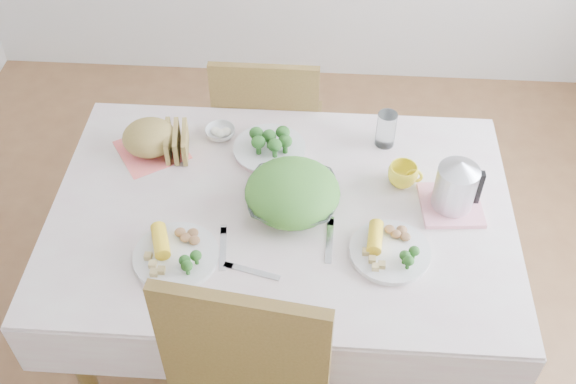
# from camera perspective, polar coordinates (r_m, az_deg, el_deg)

# --- Properties ---
(floor) EXTENTS (3.60, 3.60, 0.00)m
(floor) POSITION_cam_1_polar(r_m,az_deg,el_deg) (2.80, -0.44, -12.00)
(floor) COLOR brown
(floor) RESTS_ON ground
(dining_table) EXTENTS (1.40, 0.90, 0.75)m
(dining_table) POSITION_cam_1_polar(r_m,az_deg,el_deg) (2.49, -0.49, -7.43)
(dining_table) COLOR brown
(dining_table) RESTS_ON floor
(tablecloth) EXTENTS (1.50, 1.00, 0.01)m
(tablecloth) POSITION_cam_1_polar(r_m,az_deg,el_deg) (2.19, -0.56, -1.51)
(tablecloth) COLOR silver
(tablecloth) RESTS_ON dining_table
(chair_far) EXTENTS (0.43, 0.43, 0.95)m
(chair_far) POSITION_cam_1_polar(r_m,az_deg,el_deg) (2.91, -1.47, 5.06)
(chair_far) COLOR brown
(chair_far) RESTS_ON floor
(salad_bowl) EXTENTS (0.29, 0.29, 0.07)m
(salad_bowl) POSITION_cam_1_polar(r_m,az_deg,el_deg) (2.17, 0.38, -0.55)
(salad_bowl) COLOR white
(salad_bowl) RESTS_ON tablecloth
(dinner_plate_left) EXTENTS (0.27, 0.27, 0.02)m
(dinner_plate_left) POSITION_cam_1_polar(r_m,az_deg,el_deg) (2.08, -9.44, -5.40)
(dinner_plate_left) COLOR white
(dinner_plate_left) RESTS_ON tablecloth
(dinner_plate_right) EXTENTS (0.33, 0.33, 0.02)m
(dinner_plate_right) POSITION_cam_1_polar(r_m,az_deg,el_deg) (2.08, 8.62, -5.03)
(dinner_plate_right) COLOR white
(dinner_plate_right) RESTS_ON tablecloth
(broccoli_plate) EXTENTS (0.33, 0.33, 0.02)m
(broccoli_plate) POSITION_cam_1_polar(r_m,az_deg,el_deg) (2.38, -1.57, 3.62)
(broccoli_plate) COLOR beige
(broccoli_plate) RESTS_ON tablecloth
(napkin) EXTENTS (0.30, 0.30, 0.00)m
(napkin) POSITION_cam_1_polar(r_m,az_deg,el_deg) (2.44, -11.45, 3.51)
(napkin) COLOR #FC6C67
(napkin) RESTS_ON tablecloth
(bread_loaf) EXTENTS (0.24, 0.24, 0.11)m
(bread_loaf) POSITION_cam_1_polar(r_m,az_deg,el_deg) (2.40, -11.64, 4.50)
(bread_loaf) COLOR olive
(bread_loaf) RESTS_ON napkin
(fruit_bowl) EXTENTS (0.11, 0.11, 0.03)m
(fruit_bowl) POSITION_cam_1_polar(r_m,az_deg,el_deg) (2.45, -5.75, 5.02)
(fruit_bowl) COLOR white
(fruit_bowl) RESTS_ON tablecloth
(yellow_mug) EXTENTS (0.12, 0.12, 0.08)m
(yellow_mug) POSITION_cam_1_polar(r_m,az_deg,el_deg) (2.27, 9.68, 1.42)
(yellow_mug) COLOR yellow
(yellow_mug) RESTS_ON tablecloth
(glass_tumbler) EXTENTS (0.08, 0.08, 0.13)m
(glass_tumbler) POSITION_cam_1_polar(r_m,az_deg,el_deg) (2.40, 8.30, 5.26)
(glass_tumbler) COLOR white
(glass_tumbler) RESTS_ON tablecloth
(pink_tray) EXTENTS (0.21, 0.21, 0.02)m
(pink_tray) POSITION_cam_1_polar(r_m,az_deg,el_deg) (2.25, 13.61, -1.07)
(pink_tray) COLOR pink
(pink_tray) RESTS_ON tablecloth
(electric_kettle) EXTENTS (0.14, 0.14, 0.19)m
(electric_kettle) POSITION_cam_1_polar(r_m,az_deg,el_deg) (2.17, 14.11, 0.96)
(electric_kettle) COLOR #B2B5BA
(electric_kettle) RESTS_ON pink_tray
(fork_left) EXTENTS (0.04, 0.17, 0.00)m
(fork_left) POSITION_cam_1_polar(r_m,az_deg,el_deg) (2.09, -5.53, -4.78)
(fork_left) COLOR silver
(fork_left) RESTS_ON tablecloth
(fork_right) EXTENTS (0.03, 0.18, 0.00)m
(fork_right) POSITION_cam_1_polar(r_m,az_deg,el_deg) (2.10, 3.54, -4.13)
(fork_right) COLOR silver
(fork_right) RESTS_ON tablecloth
(knife) EXTENTS (0.18, 0.06, 0.00)m
(knife) POSITION_cam_1_polar(r_m,az_deg,el_deg) (2.03, -3.09, -6.71)
(knife) COLOR silver
(knife) RESTS_ON tablecloth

